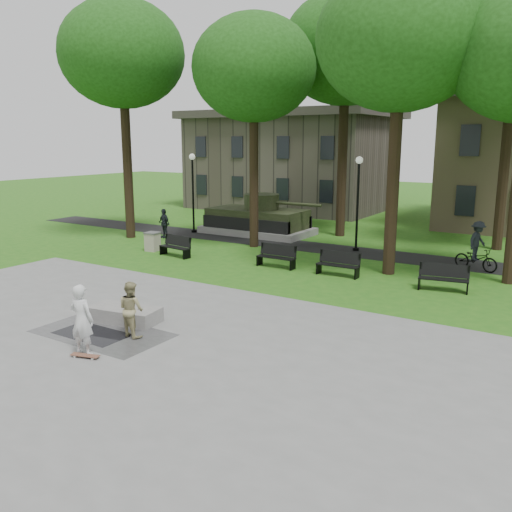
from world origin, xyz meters
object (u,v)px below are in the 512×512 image
Objects in this scene: skateboarder at (82,320)px; cyclist at (477,250)px; friend_watching at (131,309)px; trash_bin at (153,241)px; park_bench_0 at (176,246)px; concrete_block at (125,314)px.

cyclist is at bearing -122.20° from skateboarder.
cyclist is (6.77, 15.47, -0.09)m from skateboarder.
friend_watching is 1.67× the size of trash_bin.
concrete_block is at bearing -50.43° from park_bench_0.
trash_bin is (-6.89, 8.66, 0.24)m from concrete_block.
skateboarder is 12.39m from park_bench_0.
friend_watching is at bearing 171.64° from cyclist.
park_bench_0 is (-6.08, 10.78, -0.44)m from skateboarder.
concrete_block is 1.50m from friend_watching.
friend_watching reaches higher than park_bench_0.
friend_watching is 0.75× the size of cyclist.
skateboarder is 0.88× the size of cyclist.
park_bench_0 is 1.92× the size of trash_bin.
cyclist is at bearing -107.67° from friend_watching.
cyclist is 1.16× the size of park_bench_0.
cyclist reaches higher than park_bench_0.
park_bench_0 is at bearing 121.24° from concrete_block.
cyclist reaches higher than concrete_block.
park_bench_0 is (-12.85, -4.69, -0.35)m from cyclist.
park_bench_0 is at bearing 127.51° from cyclist.
skateboarder is at bearing 95.16° from friend_watching.
trash_bin is (-7.93, 11.13, -0.48)m from skateboarder.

